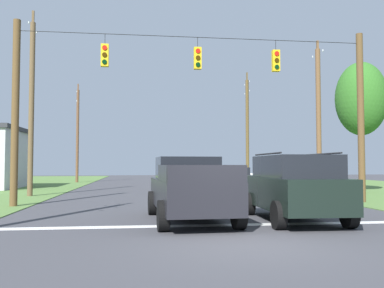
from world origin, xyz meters
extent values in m
plane|color=#3D3D42|center=(0.00, 0.00, 0.00)|extent=(120.00, 120.00, 0.00)
cube|color=white|center=(0.00, 2.86, 0.00)|extent=(12.64, 0.45, 0.01)
cube|color=white|center=(0.00, 8.86, 0.00)|extent=(2.50, 0.15, 0.01)
cube|color=white|center=(0.00, 16.01, 0.00)|extent=(2.50, 0.15, 0.01)
cube|color=white|center=(0.00, 22.49, 0.00)|extent=(2.50, 0.15, 0.01)
cylinder|color=brown|center=(-7.33, 9.00, 3.85)|extent=(0.30, 0.30, 7.70)
cylinder|color=brown|center=(7.69, 9.00, 3.85)|extent=(0.30, 0.30, 7.70)
cylinder|color=black|center=(0.18, 9.00, 7.25)|extent=(15.02, 0.02, 0.02)
cylinder|color=black|center=(-3.75, 9.00, 7.02)|extent=(0.02, 0.02, 0.45)
cube|color=yellow|center=(-3.75, 9.00, 6.32)|extent=(0.32, 0.24, 0.95)
cylinder|color=red|center=(-3.75, 8.86, 6.62)|extent=(0.20, 0.04, 0.20)
cylinder|color=#352203|center=(-3.75, 8.86, 6.32)|extent=(0.20, 0.04, 0.20)
cylinder|color=black|center=(-3.75, 8.86, 6.02)|extent=(0.20, 0.04, 0.20)
cylinder|color=black|center=(0.21, 9.00, 7.02)|extent=(0.02, 0.02, 0.45)
cube|color=yellow|center=(0.21, 9.00, 6.32)|extent=(0.32, 0.24, 0.95)
cylinder|color=red|center=(0.21, 8.86, 6.62)|extent=(0.20, 0.04, 0.20)
cylinder|color=#352203|center=(0.21, 8.86, 6.32)|extent=(0.20, 0.04, 0.20)
cylinder|color=black|center=(0.21, 8.86, 6.02)|extent=(0.20, 0.04, 0.20)
cylinder|color=black|center=(3.73, 9.00, 7.02)|extent=(0.02, 0.02, 0.45)
cube|color=yellow|center=(3.73, 9.00, 6.32)|extent=(0.32, 0.24, 0.95)
cylinder|color=red|center=(3.73, 8.86, 6.62)|extent=(0.20, 0.04, 0.20)
cylinder|color=#352203|center=(3.73, 8.86, 6.32)|extent=(0.20, 0.04, 0.20)
cylinder|color=black|center=(3.73, 8.86, 6.02)|extent=(0.20, 0.04, 0.20)
cube|color=black|center=(-0.74, 3.82, 0.82)|extent=(2.23, 5.48, 0.85)
cube|color=black|center=(-0.77, 4.46, 1.60)|extent=(1.93, 1.98, 0.70)
cube|color=black|center=(-1.62, 2.43, 1.48)|extent=(0.20, 2.38, 0.45)
cube|color=black|center=(0.26, 2.51, 1.48)|extent=(0.20, 2.38, 0.45)
cube|color=black|center=(-0.63, 1.17, 1.48)|extent=(1.96, 0.18, 0.45)
cylinder|color=black|center=(-1.81, 5.61, 0.40)|extent=(0.31, 0.81, 0.80)
cylinder|color=black|center=(0.18, 5.69, 0.40)|extent=(0.31, 0.81, 0.80)
cylinder|color=black|center=(-1.66, 1.94, 0.40)|extent=(0.31, 0.81, 0.80)
cylinder|color=black|center=(0.34, 2.02, 0.40)|extent=(0.31, 0.81, 0.80)
cube|color=black|center=(2.39, 3.49, 0.85)|extent=(2.06, 4.84, 0.95)
cube|color=black|center=(2.39, 3.34, 1.66)|extent=(1.87, 3.24, 0.65)
cylinder|color=black|center=(1.54, 3.36, 2.03)|extent=(0.11, 2.72, 0.05)
cylinder|color=black|center=(3.24, 3.32, 2.03)|extent=(0.11, 2.72, 0.05)
cylinder|color=black|center=(1.45, 5.15, 0.38)|extent=(0.28, 0.77, 0.76)
cylinder|color=black|center=(3.40, 5.10, 0.38)|extent=(0.28, 0.77, 0.76)
cylinder|color=black|center=(1.38, 1.88, 0.38)|extent=(0.28, 0.77, 0.76)
cylinder|color=black|center=(3.33, 1.84, 0.38)|extent=(0.28, 0.77, 0.76)
cube|color=silver|center=(4.74, 25.08, 0.67)|extent=(4.44, 2.17, 0.70)
cube|color=black|center=(4.74, 25.08, 1.27)|extent=(2.23, 1.80, 0.50)
cylinder|color=black|center=(3.40, 24.06, 0.32)|extent=(0.66, 0.28, 0.64)
cylinder|color=black|center=(3.25, 25.85, 0.32)|extent=(0.66, 0.28, 0.64)
cylinder|color=black|center=(6.23, 24.31, 0.32)|extent=(0.66, 0.28, 0.64)
cylinder|color=black|center=(6.07, 26.10, 0.32)|extent=(0.66, 0.28, 0.64)
cube|color=black|center=(4.29, 19.48, 0.67)|extent=(2.03, 4.39, 0.70)
cube|color=black|center=(4.29, 19.48, 1.27)|extent=(1.73, 2.18, 0.50)
cylinder|color=black|center=(3.47, 20.94, 0.32)|extent=(0.25, 0.65, 0.64)
cylinder|color=black|center=(5.27, 20.85, 0.32)|extent=(0.25, 0.65, 0.64)
cylinder|color=black|center=(3.32, 18.11, 0.32)|extent=(0.25, 0.65, 0.64)
cylinder|color=black|center=(5.11, 18.01, 0.32)|extent=(0.25, 0.65, 0.64)
cube|color=silver|center=(9.16, 21.94, 0.67)|extent=(2.21, 4.46, 0.70)
cube|color=black|center=(9.16, 21.94, 1.27)|extent=(1.82, 2.25, 0.50)
cylinder|color=black|center=(10.19, 20.61, 0.32)|extent=(0.28, 0.66, 0.64)
cylinder|color=black|center=(8.40, 20.44, 0.32)|extent=(0.28, 0.66, 0.64)
cylinder|color=black|center=(9.91, 23.44, 0.32)|extent=(0.28, 0.66, 0.64)
cylinder|color=black|center=(8.12, 23.26, 0.32)|extent=(0.28, 0.66, 0.64)
cylinder|color=brown|center=(8.22, 14.72, 4.29)|extent=(0.29, 0.29, 8.58)
cube|color=brown|center=(8.22, 14.72, 8.18)|extent=(0.12, 0.12, 1.81)
cylinder|color=#B2B7BC|center=(8.22, 15.45, 8.30)|extent=(0.08, 0.08, 0.12)
cylinder|color=#B2B7BC|center=(8.22, 14.00, 8.30)|extent=(0.08, 0.08, 0.12)
cylinder|color=brown|center=(8.05, 30.57, 4.94)|extent=(0.31, 0.31, 9.89)
cube|color=brown|center=(8.05, 30.57, 9.49)|extent=(0.12, 0.12, 2.30)
cylinder|color=#B2B7BC|center=(8.05, 31.49, 9.61)|extent=(0.08, 0.08, 0.12)
cylinder|color=#B2B7BC|center=(8.05, 29.65, 9.61)|extent=(0.08, 0.08, 0.12)
cube|color=brown|center=(8.05, 30.57, 8.59)|extent=(0.12, 0.12, 2.29)
cylinder|color=#B2B7BC|center=(8.05, 31.48, 8.71)|extent=(0.08, 0.08, 0.12)
cylinder|color=#B2B7BC|center=(8.05, 29.66, 8.71)|extent=(0.08, 0.08, 0.12)
cylinder|color=brown|center=(-8.09, 14.69, 4.74)|extent=(0.28, 0.28, 9.48)
cube|color=brown|center=(-8.09, 14.69, 9.08)|extent=(0.12, 0.12, 2.11)
cylinder|color=#B2B7BC|center=(-8.09, 15.53, 9.20)|extent=(0.08, 0.08, 0.12)
cylinder|color=#B2B7BC|center=(-8.09, 13.84, 9.20)|extent=(0.08, 0.08, 0.12)
cylinder|color=brown|center=(-8.15, 32.41, 4.45)|extent=(0.26, 0.26, 8.89)
cube|color=brown|center=(-8.15, 32.41, 8.49)|extent=(0.12, 0.12, 1.98)
cylinder|color=#B2B7BC|center=(-8.15, 33.20, 8.61)|extent=(0.08, 0.08, 0.12)
cylinder|color=#B2B7BC|center=(-8.15, 31.61, 8.61)|extent=(0.08, 0.08, 0.12)
cube|color=brown|center=(-8.15, 32.41, 7.59)|extent=(0.12, 0.12, 2.02)
cylinder|color=#B2B7BC|center=(-8.15, 33.21, 7.71)|extent=(0.08, 0.08, 0.12)
cylinder|color=#B2B7BC|center=(-8.15, 31.60, 7.71)|extent=(0.08, 0.08, 0.12)
cylinder|color=brown|center=(11.17, 15.18, 2.25)|extent=(0.32, 0.32, 4.50)
ellipsoid|color=#2D6521|center=(11.17, 15.18, 5.74)|extent=(3.07, 3.07, 4.50)
camera|label=1|loc=(-2.28, -8.94, 1.71)|focal=39.51mm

